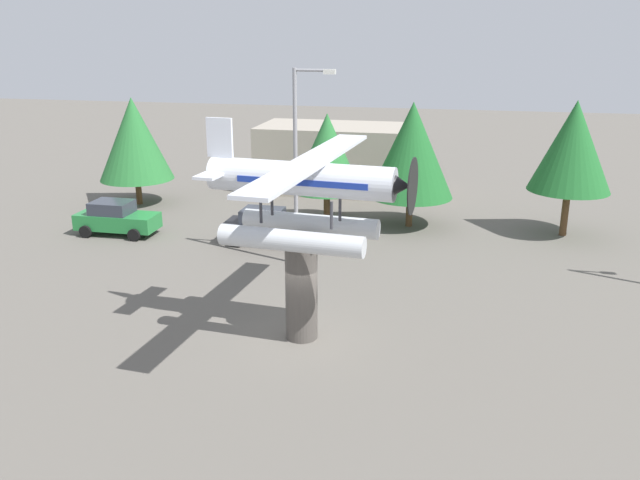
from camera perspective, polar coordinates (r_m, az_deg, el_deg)
ground_plane at (r=23.33m, az=-1.58°, el=-8.34°), size 140.00×140.00×0.00m
display_pedestal at (r=22.62m, az=-1.61°, el=-4.38°), size 1.10×1.10×3.49m
floatplane_monument at (r=21.52m, az=-1.36°, el=4.03°), size 7.00×10.46×4.00m
car_near_green at (r=35.92m, az=-17.14°, el=1.83°), size 4.20×2.02×1.76m
car_mid_black at (r=32.95m, az=-4.63°, el=1.17°), size 4.20×2.02×1.76m
streetlight_primary at (r=28.97m, az=-1.78°, el=7.29°), size 1.84×0.28×8.70m
storefront_building at (r=43.85m, az=1.45°, el=7.08°), size 10.00×5.37×4.25m
tree_west at (r=41.30m, az=-15.70°, el=8.38°), size 4.39×4.39×6.43m
tree_east at (r=35.96m, az=0.61°, el=7.52°), size 3.80×3.80×5.98m
tree_center_back at (r=35.40m, az=7.92°, el=7.68°), size 4.51×4.51×6.67m
tree_far_east at (r=35.66m, az=20.94°, el=7.55°), size 4.09×4.09×6.93m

